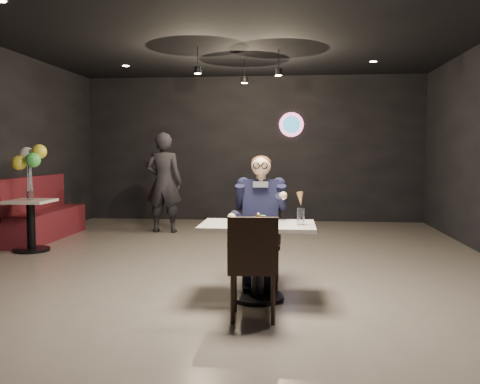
# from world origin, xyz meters

# --- Properties ---
(floor) EXTENTS (9.00, 9.00, 0.00)m
(floor) POSITION_xyz_m (0.00, 0.00, 0.00)
(floor) COLOR #6F655C
(floor) RESTS_ON ground
(wall_sign) EXTENTS (0.50, 0.06, 0.50)m
(wall_sign) POSITION_xyz_m (0.80, 4.47, 2.00)
(wall_sign) COLOR pink
(wall_sign) RESTS_ON floor
(pendant_lights) EXTENTS (1.40, 1.20, 0.36)m
(pendant_lights) POSITION_xyz_m (0.00, 2.00, 2.88)
(pendant_lights) COLOR black
(pendant_lights) RESTS_ON floor
(main_table) EXTENTS (1.10, 0.70, 0.75)m
(main_table) POSITION_xyz_m (0.48, -1.23, 0.38)
(main_table) COLOR silver
(main_table) RESTS_ON floor
(chair_far) EXTENTS (0.42, 0.46, 0.92)m
(chair_far) POSITION_xyz_m (0.48, -0.68, 0.46)
(chair_far) COLOR black
(chair_far) RESTS_ON floor
(chair_near) EXTENTS (0.44, 0.48, 0.92)m
(chair_near) POSITION_xyz_m (0.48, -1.79, 0.46)
(chair_near) COLOR black
(chair_near) RESTS_ON floor
(seated_man) EXTENTS (0.60, 0.80, 1.44)m
(seated_man) POSITION_xyz_m (0.48, -0.68, 0.72)
(seated_man) COLOR black
(seated_man) RESTS_ON floor
(dessert_plate) EXTENTS (0.21, 0.21, 0.01)m
(dessert_plate) POSITION_xyz_m (0.57, -1.28, 0.76)
(dessert_plate) COLOR white
(dessert_plate) RESTS_ON main_table
(cake_slice) EXTENTS (0.13, 0.11, 0.07)m
(cake_slice) POSITION_xyz_m (0.51, -1.30, 0.80)
(cake_slice) COLOR black
(cake_slice) RESTS_ON dessert_plate
(mint_leaf) EXTENTS (0.06, 0.04, 0.01)m
(mint_leaf) POSITION_xyz_m (0.53, -1.33, 0.84)
(mint_leaf) COLOR #2A813D
(mint_leaf) RESTS_ON cake_slice
(sundae_glass) EXTENTS (0.07, 0.07, 0.16)m
(sundae_glass) POSITION_xyz_m (0.90, -1.27, 0.83)
(sundae_glass) COLOR silver
(sundae_glass) RESTS_ON main_table
(wafer_cone) EXTENTS (0.08, 0.08, 0.13)m
(wafer_cone) POSITION_xyz_m (0.89, -1.28, 1.00)
(wafer_cone) COLOR tan
(wafer_cone) RESTS_ON sundae_glass
(booth_bench) EXTENTS (0.52, 2.07, 1.04)m
(booth_bench) POSITION_xyz_m (-3.25, 1.86, 0.52)
(booth_bench) COLOR #4D101F
(booth_bench) RESTS_ON floor
(side_table) EXTENTS (0.58, 0.58, 0.73)m
(side_table) POSITION_xyz_m (-2.95, 0.86, 0.36)
(side_table) COLOR silver
(side_table) RESTS_ON floor
(balloon_vase) EXTENTS (0.10, 0.10, 0.15)m
(balloon_vase) POSITION_xyz_m (-2.95, 0.86, 0.82)
(balloon_vase) COLOR silver
(balloon_vase) RESTS_ON side_table
(balloon_bunch) EXTENTS (0.39, 0.39, 0.64)m
(balloon_bunch) POSITION_xyz_m (-2.95, 0.86, 1.22)
(balloon_bunch) COLOR yellow
(balloon_bunch) RESTS_ON balloon_vase
(passerby) EXTENTS (0.66, 0.43, 1.79)m
(passerby) POSITION_xyz_m (-1.46, 2.77, 0.89)
(passerby) COLOR black
(passerby) RESTS_ON floor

